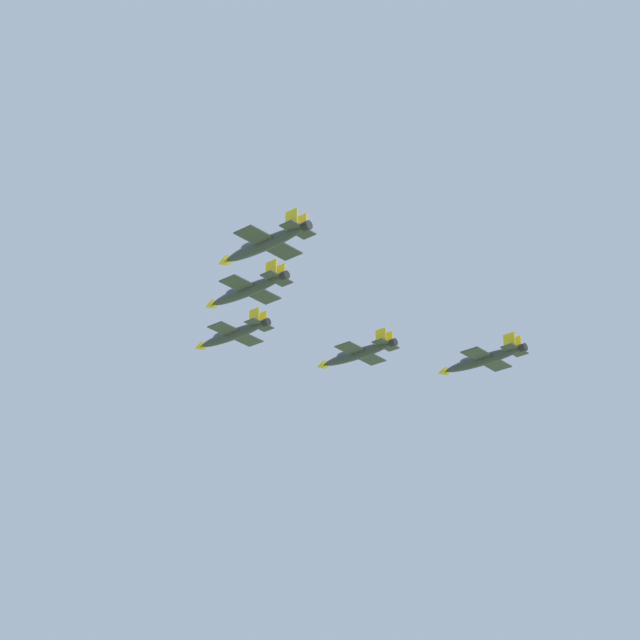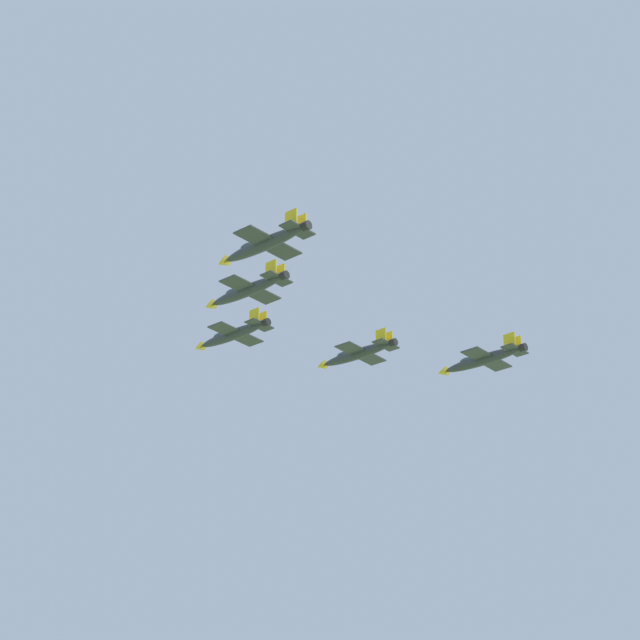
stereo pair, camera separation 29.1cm
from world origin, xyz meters
The scene contains 5 objects.
jet_lead centered at (5.58, 19.44, 144.58)m, with size 9.48×14.13×3.20m.
jet_left_wingman centered at (22.66, 26.74, 142.77)m, with size 9.55×14.21×3.23m.
jet_right_wingman centered at (1.13, 37.47, 141.49)m, with size 9.27×13.86×3.12m.
jet_left_outer centered at (39.73, 34.04, 139.88)m, with size 9.51×14.13×3.22m.
jet_right_outer centered at (-3.33, 55.49, 140.64)m, with size 9.72×14.50×3.28m.
Camera 1 is at (169.24, 71.68, 65.89)m, focal length 71.05 mm.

